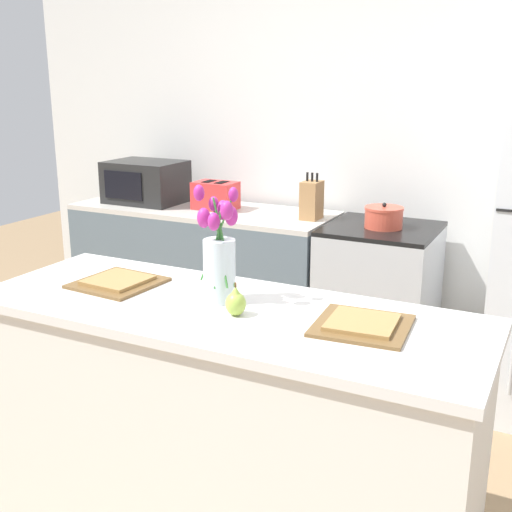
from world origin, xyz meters
TOP-DOWN VIEW (x-y plane):
  - back_wall at (0.00, 2.00)m, footprint 5.20×0.08m
  - kitchen_island at (0.00, 0.00)m, footprint 1.80×0.66m
  - back_counter at (-1.06, 1.60)m, footprint 1.68×0.60m
  - stove_range at (0.10, 1.60)m, footprint 0.60×0.61m
  - flower_vase at (-0.04, 0.05)m, footprint 0.17×0.13m
  - pear_figurine at (0.07, -0.05)m, footprint 0.07×0.07m
  - plate_setting_left at (-0.48, 0.04)m, footprint 0.31×0.31m
  - plate_setting_right at (0.48, 0.04)m, footprint 0.31×0.31m
  - toaster at (-0.97, 1.61)m, footprint 0.28×0.18m
  - cooking_pot at (0.11, 1.58)m, footprint 0.21×0.21m
  - microwave at (-1.49, 1.60)m, footprint 0.48×0.37m
  - knife_block at (-0.32, 1.61)m, footprint 0.10×0.14m

SIDE VIEW (x-z plane):
  - stove_range at x=0.10m, z-range 0.00..0.91m
  - back_counter at x=-1.06m, z-range 0.00..0.91m
  - kitchen_island at x=0.00m, z-range 0.00..0.94m
  - plate_setting_left at x=-0.48m, z-range 0.94..0.96m
  - plate_setting_right at x=0.48m, z-range 0.94..0.96m
  - cooking_pot at x=0.11m, z-range 0.89..1.03m
  - pear_figurine at x=0.07m, z-range 0.93..1.04m
  - toaster at x=-0.97m, z-range 0.90..1.08m
  - knife_block at x=-0.32m, z-range 0.88..1.15m
  - microwave at x=-1.49m, z-range 0.91..1.18m
  - flower_vase at x=-0.04m, z-range 0.90..1.31m
  - back_wall at x=0.00m, z-range 0.00..2.70m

